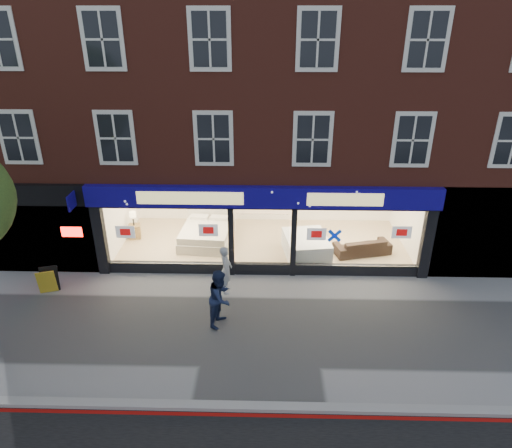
{
  "coord_description": "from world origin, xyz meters",
  "views": [
    {
      "loc": [
        0.13,
        -10.6,
        8.34
      ],
      "look_at": [
        -0.2,
        2.5,
        2.18
      ],
      "focal_mm": 32.0,
      "sensor_mm": 36.0,
      "label": 1
    }
  ],
  "objects_px": {
    "display_bed": "(207,233)",
    "mattress_stack": "(306,246)",
    "pedestrian_blue": "(220,298)",
    "a_board": "(48,280)",
    "sofa": "(362,246)",
    "pedestrian_grey": "(226,270)"
  },
  "relations": [
    {
      "from": "display_bed",
      "to": "sofa",
      "type": "relative_size",
      "value": 1.18
    },
    {
      "from": "a_board",
      "to": "pedestrian_grey",
      "type": "bearing_deg",
      "value": -16.06
    },
    {
      "from": "display_bed",
      "to": "sofa",
      "type": "distance_m",
      "value": 5.95
    },
    {
      "from": "mattress_stack",
      "to": "sofa",
      "type": "xyz_separation_m",
      "value": [
        2.1,
        0.21,
        -0.07
      ]
    },
    {
      "from": "sofa",
      "to": "pedestrian_grey",
      "type": "bearing_deg",
      "value": 13.31
    },
    {
      "from": "mattress_stack",
      "to": "pedestrian_blue",
      "type": "distance_m",
      "value": 4.85
    },
    {
      "from": "display_bed",
      "to": "a_board",
      "type": "bearing_deg",
      "value": -138.94
    },
    {
      "from": "mattress_stack",
      "to": "a_board",
      "type": "xyz_separation_m",
      "value": [
        -8.5,
        -2.49,
        -0.04
      ]
    },
    {
      "from": "sofa",
      "to": "pedestrian_blue",
      "type": "relative_size",
      "value": 1.17
    },
    {
      "from": "display_bed",
      "to": "mattress_stack",
      "type": "bearing_deg",
      "value": -11.4
    },
    {
      "from": "sofa",
      "to": "pedestrian_grey",
      "type": "relative_size",
      "value": 1.27
    },
    {
      "from": "sofa",
      "to": "mattress_stack",
      "type": "bearing_deg",
      "value": -8.44
    },
    {
      "from": "display_bed",
      "to": "pedestrian_grey",
      "type": "relative_size",
      "value": 1.5
    },
    {
      "from": "display_bed",
      "to": "mattress_stack",
      "type": "height_order",
      "value": "display_bed"
    },
    {
      "from": "a_board",
      "to": "mattress_stack",
      "type": "bearing_deg",
      "value": -1.58
    },
    {
      "from": "sofa",
      "to": "display_bed",
      "type": "bearing_deg",
      "value": -22.24
    },
    {
      "from": "pedestrian_grey",
      "to": "a_board",
      "type": "bearing_deg",
      "value": 91.39
    },
    {
      "from": "display_bed",
      "to": "mattress_stack",
      "type": "relative_size",
      "value": 1.16
    },
    {
      "from": "a_board",
      "to": "pedestrian_grey",
      "type": "xyz_separation_m",
      "value": [
        5.75,
        0.19,
        0.38
      ]
    },
    {
      "from": "sofa",
      "to": "a_board",
      "type": "relative_size",
      "value": 2.39
    },
    {
      "from": "mattress_stack",
      "to": "display_bed",
      "type": "bearing_deg",
      "value": 164.49
    },
    {
      "from": "mattress_stack",
      "to": "sofa",
      "type": "distance_m",
      "value": 2.11
    }
  ]
}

